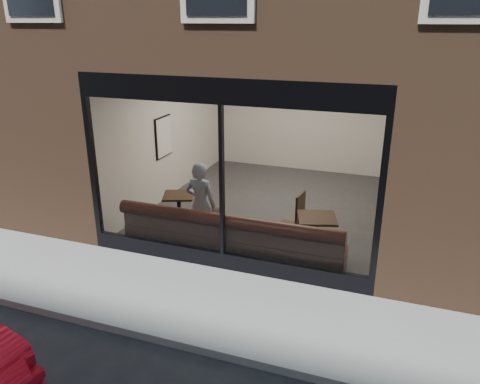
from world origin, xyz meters
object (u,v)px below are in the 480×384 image
(person, at_px, (201,205))
(cafe_chair_left, at_px, (214,212))
(cafe_table_left, at_px, (178,196))
(banquette, at_px, (231,246))
(cafe_table_right, at_px, (317,218))
(cafe_chair_right, at_px, (290,226))

(person, distance_m, cafe_chair_left, 1.16)
(cafe_table_left, relative_size, cafe_chair_left, 1.45)
(banquette, bearing_deg, cafe_table_left, 151.76)
(banquette, xyz_separation_m, person, (-0.71, 0.30, 0.59))
(cafe_table_right, bearing_deg, cafe_table_left, 176.44)
(banquette, relative_size, cafe_table_left, 6.88)
(cafe_table_left, height_order, cafe_chair_left, cafe_table_left)
(person, bearing_deg, cafe_chair_right, -147.62)
(person, xyz_separation_m, cafe_table_right, (2.10, 0.27, -0.07))
(cafe_chair_right, bearing_deg, cafe_chair_left, 0.56)
(cafe_table_left, height_order, cafe_chair_right, cafe_table_left)
(cafe_table_right, distance_m, cafe_chair_right, 0.97)
(cafe_table_right, height_order, cafe_chair_right, cafe_table_right)
(cafe_table_left, relative_size, cafe_chair_right, 1.25)
(banquette, bearing_deg, cafe_table_right, 22.45)
(cafe_table_left, xyz_separation_m, cafe_chair_right, (2.18, 0.39, -0.50))
(cafe_chair_left, distance_m, cafe_chair_right, 1.67)
(cafe_table_right, bearing_deg, banquette, -157.55)
(cafe_chair_right, bearing_deg, banquette, 61.58)
(person, relative_size, cafe_table_right, 2.47)
(person, height_order, cafe_chair_right, person)
(cafe_chair_right, bearing_deg, person, 35.42)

